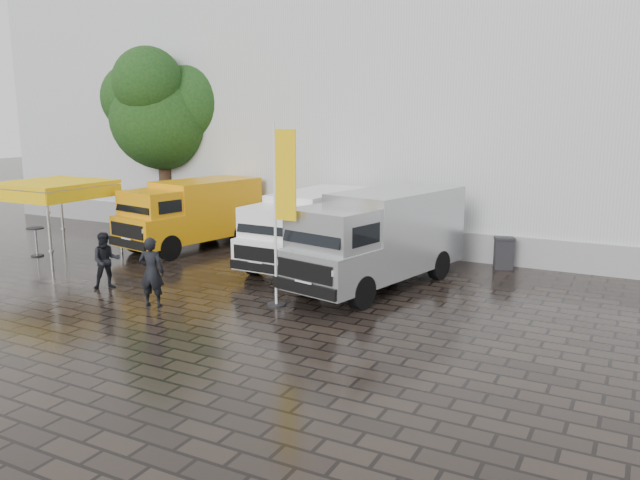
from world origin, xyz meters
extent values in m
plane|color=black|center=(0.00, 0.00, 0.00)|extent=(120.00, 120.00, 0.00)
cube|color=silver|center=(2.00, 16.00, 6.00)|extent=(44.00, 16.00, 12.00)
cube|color=gray|center=(2.00, 7.95, 0.50)|extent=(44.00, 0.15, 1.00)
cylinder|color=silver|center=(-11.73, 3.37, 1.27)|extent=(0.10, 0.10, 2.53)
cylinder|color=silver|center=(-8.68, 3.37, 1.27)|extent=(0.10, 0.10, 2.53)
cylinder|color=silver|center=(-8.68, 0.31, 1.27)|extent=(0.10, 0.10, 2.53)
cube|color=yellow|center=(-10.20, 1.84, 2.63)|extent=(3.25, 3.25, 0.12)
cube|color=yellow|center=(-10.20, 0.23, 2.33)|extent=(3.20, 0.04, 0.40)
cylinder|color=black|center=(-0.16, 0.46, 0.02)|extent=(0.50, 0.50, 0.04)
cylinder|color=white|center=(-0.16, 0.46, 2.41)|extent=(0.07, 0.07, 4.82)
cube|color=yellow|center=(0.17, 0.46, 3.47)|extent=(0.60, 0.03, 2.32)
cylinder|color=black|center=(-10.47, 7.93, 2.04)|extent=(0.57, 0.57, 4.07)
sphere|color=#113513|center=(-10.47, 7.93, 4.89)|extent=(4.48, 4.48, 4.48)
sphere|color=#113513|center=(-11.07, 8.83, 6.72)|extent=(2.64, 2.64, 2.64)
cylinder|color=black|center=(-10.91, 1.49, 0.52)|extent=(0.60, 0.60, 1.04)
cube|color=black|center=(4.31, 7.47, 0.52)|extent=(0.80, 0.80, 1.05)
imported|color=black|center=(-3.01, -1.14, 0.93)|extent=(0.79, 0.64, 1.86)
imported|color=black|center=(-5.41, -0.43, 0.83)|extent=(1.00, 1.02, 1.66)
camera|label=1|loc=(8.31, -13.12, 4.96)|focal=35.00mm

